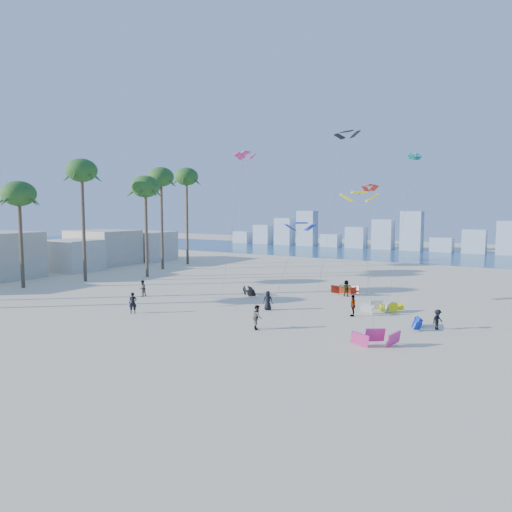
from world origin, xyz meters
The scene contains 10 objects.
ground centered at (0.00, 0.00, 0.00)m, with size 220.00×220.00×0.00m, color beige.
ocean centered at (0.00, 72.00, 0.01)m, with size 220.00×220.00×0.00m, color navy.
kitesurfer_near centered at (-3.38, 5.99, 0.92)m, with size 0.67×0.44×1.84m, color black.
kitesurfer_mid centered at (8.68, 7.02, 0.92)m, with size 0.89×0.70×1.84m, color gray.
kitesurfers_far centered at (9.89, 16.81, 0.85)m, with size 36.25×11.95×1.82m.
grounded_kites centered at (12.94, 16.04, 0.47)m, with size 20.11×19.07×1.06m.
flying_kites centered at (11.57, 20.95, 11.99)m, with size 32.71×27.90×18.18m.
palm_row centered at (-21.71, 16.18, 12.46)m, with size 9.56×44.80×15.60m.
beachfront_buildings centered at (-33.69, 20.82, 2.67)m, with size 11.50×43.00×6.00m.
distant_skyline centered at (-1.19, 82.00, 3.09)m, with size 85.00×3.00×8.40m.
Camera 1 is at (27.44, -23.42, 9.15)m, focal length 33.85 mm.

